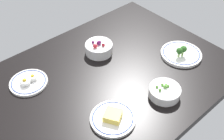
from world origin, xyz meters
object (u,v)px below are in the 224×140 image
object	(u,v)px
plate_eggs	(29,82)
bowl_berries	(99,48)
plate_cheese	(113,118)
bowl_peas	(165,91)
plate_broccoli	(181,53)

from	to	relation	value
plate_eggs	bowl_berries	bearing A→B (deg)	174.38
plate_cheese	bowl_peas	bearing A→B (deg)	169.16
bowl_berries	plate_cheese	bearing A→B (deg)	57.87
plate_broccoli	plate_eggs	xyz separation A→B (cm)	(67.83, -33.17, -0.23)
plate_broccoli	plate_cheese	bearing A→B (deg)	7.81
plate_broccoli	plate_cheese	distance (cm)	53.17
plate_cheese	bowl_peas	size ratio (longest dim) A/B	1.32
plate_broccoli	plate_cheese	size ratio (longest dim) A/B	1.13
plate_broccoli	bowl_berries	distance (cm)	41.81
plate_broccoli	plate_eggs	distance (cm)	75.51
plate_eggs	bowl_peas	bearing A→B (deg)	131.91
plate_broccoli	plate_eggs	world-z (taller)	plate_broccoli
plate_cheese	bowl_berries	world-z (taller)	bowl_berries
plate_broccoli	plate_eggs	size ratio (longest dim) A/B	1.20
plate_broccoli	bowl_berries	bearing A→B (deg)	-44.75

